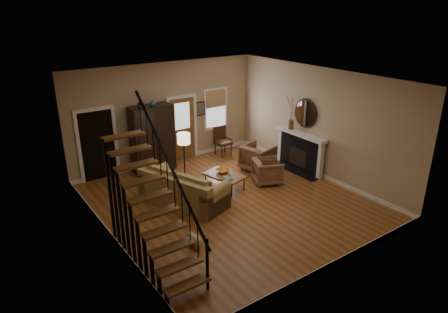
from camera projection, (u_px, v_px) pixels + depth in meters
room at (182, 134)px, 11.32m from camera, size 7.00×7.33×3.30m
staircase at (152, 192)px, 7.68m from camera, size 0.94×2.80×3.20m
fireplace at (301, 148)px, 12.53m from camera, size 0.33×1.95×2.30m
armoire at (152, 139)px, 12.39m from camera, size 1.30×0.60×2.10m
vase_a at (140, 104)px, 11.70m from camera, size 0.24×0.24×0.25m
vase_b at (153, 103)px, 11.93m from camera, size 0.20×0.20×0.21m
sofa at (184, 188)px, 10.51m from camera, size 1.77×2.56×0.88m
coffee_table at (225, 182)px, 11.40m from camera, size 0.93×1.28×0.44m
bowl at (223, 171)px, 11.45m from camera, size 0.39×0.39×0.10m
books at (227, 178)px, 11.02m from camera, size 0.21×0.29×0.05m
armchair_left at (267, 171)px, 11.74m from camera, size 1.04×1.02×0.72m
armchair_right at (258, 158)px, 12.63m from camera, size 1.09×1.07×0.83m
floor_lamp at (184, 160)px, 11.42m from camera, size 0.37×0.37×1.59m
side_chair at (223, 141)px, 13.80m from camera, size 0.54×0.54×1.02m
dog at (195, 241)px, 8.71m from camera, size 0.28×0.43×0.30m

